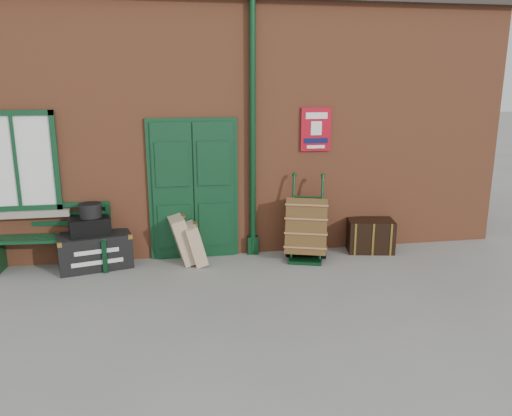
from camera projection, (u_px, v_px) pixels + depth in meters
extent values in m
plane|color=gray|center=(224.00, 290.00, 6.87)|extent=(80.00, 80.00, 0.00)
cube|color=#9B5232|center=(202.00, 124.00, 9.73)|extent=(10.00, 4.00, 4.00)
cube|color=#38302B|center=(199.00, 7.00, 9.21)|extent=(10.30, 4.30, 0.30)
cube|color=#0E361D|center=(194.00, 191.00, 7.95)|extent=(1.42, 0.12, 2.32)
cube|color=white|center=(16.00, 162.00, 7.37)|extent=(1.20, 0.08, 1.50)
cylinder|color=#0C3219|center=(253.00, 134.00, 7.86)|extent=(0.10, 0.10, 4.00)
cube|color=#AE0C1E|center=(316.00, 129.00, 8.07)|extent=(0.50, 0.03, 0.70)
cube|color=#0E361D|center=(52.00, 238.00, 7.53)|extent=(1.70, 0.57, 0.04)
cube|color=#0E361D|center=(55.00, 214.00, 7.69)|extent=(1.67, 0.17, 0.45)
cube|color=#0C3219|center=(108.00, 252.00, 7.67)|extent=(0.11, 0.50, 0.50)
cube|color=black|center=(95.00, 251.00, 7.69)|extent=(1.18, 0.82, 0.53)
cube|color=black|center=(89.00, 226.00, 7.59)|extent=(0.67, 0.55, 0.27)
cylinder|color=black|center=(90.00, 210.00, 7.53)|extent=(0.39, 0.39, 0.21)
cube|color=tan|center=(183.00, 239.00, 7.86)|extent=(0.47, 0.58, 0.77)
cube|color=tan|center=(195.00, 244.00, 7.81)|extent=(0.41, 0.52, 0.67)
cube|color=#0C3219|center=(305.00, 260.00, 7.99)|extent=(0.61, 0.52, 0.05)
cylinder|color=#0C3219|center=(293.00, 217.00, 8.04)|extent=(0.16, 0.36, 1.33)
cylinder|color=#0C3219|center=(321.00, 218.00, 7.97)|extent=(0.16, 0.36, 1.33)
cylinder|color=black|center=(288.00, 249.00, 8.21)|extent=(0.13, 0.25, 0.25)
cylinder|color=black|center=(325.00, 251.00, 8.12)|extent=(0.13, 0.25, 0.25)
cube|color=brown|center=(307.00, 226.00, 8.02)|extent=(0.84, 0.87, 0.98)
cube|color=black|center=(370.00, 235.00, 8.44)|extent=(0.84, 0.63, 0.54)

